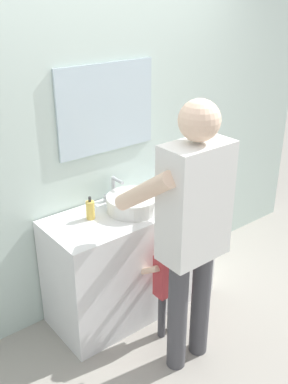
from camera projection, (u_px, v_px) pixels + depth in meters
name	position (u px, v px, depth m)	size (l,w,h in m)	color
ground_plane	(156.00, 324.00, 3.38)	(14.00, 14.00, 0.00)	#9E998E
back_wall	(104.00, 132.00, 3.24)	(4.40, 0.10, 2.70)	silver
vanity_cabinet	(132.00, 259.00, 3.41)	(1.27, 0.54, 0.85)	white
sink_basin	(133.00, 203.00, 3.19)	(0.37, 0.37, 0.11)	silver
faucet	(114.00, 189.00, 3.34)	(0.18, 0.14, 0.18)	#B7BABF
toothbrush_cup	(169.00, 185.00, 3.48)	(0.07, 0.07, 0.21)	#4C8EB2
soap_bottle	(90.00, 210.00, 3.07)	(0.06, 0.06, 0.17)	gold
child_toddler	(167.00, 279.00, 3.11)	(0.24, 0.24, 0.79)	#47474C
adult_parent	(192.00, 218.00, 2.65)	(0.55, 0.58, 1.79)	#47474C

